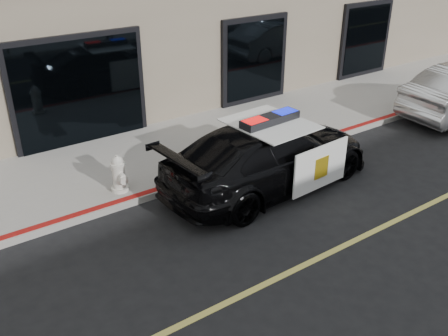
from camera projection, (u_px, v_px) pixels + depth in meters
ground at (296, 269)px, 8.44m from camera, size 120.00×120.00×0.00m
sidewalk_n at (151, 156)px, 12.24m from camera, size 60.00×3.50×0.15m
police_car at (269, 155)px, 10.75m from camera, size 2.72×5.31×1.65m
fire_hydrant at (119, 174)px, 10.40m from camera, size 0.37×0.51×0.81m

